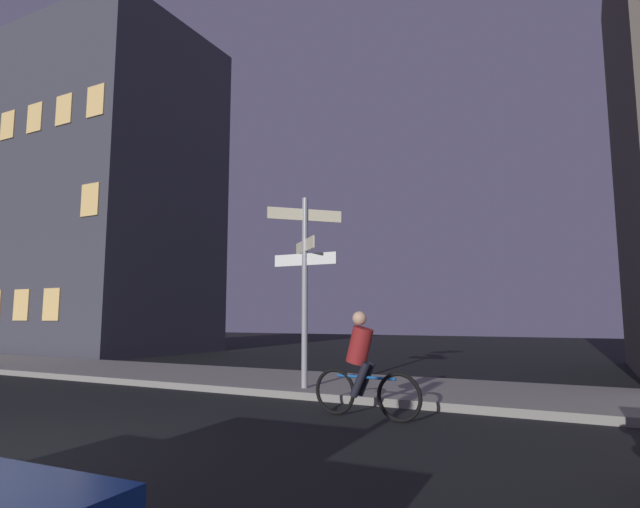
{
  "coord_description": "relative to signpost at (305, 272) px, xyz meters",
  "views": [
    {
      "loc": [
        5.97,
        -3.39,
        1.51
      ],
      "look_at": [
        1.38,
        5.5,
        2.75
      ],
      "focal_mm": 28.8,
      "sensor_mm": 36.0,
      "label": 1
    }
  ],
  "objects": [
    {
      "name": "signpost",
      "position": [
        0.0,
        0.0,
        0.0
      ],
      "size": [
        1.41,
        1.13,
        3.81
      ],
      "color": "gray",
      "rests_on": "sidewalk_kerb"
    },
    {
      "name": "cyclist",
      "position": [
        1.92,
        -1.62,
        -1.68
      ],
      "size": [
        1.82,
        0.37,
        1.61
      ],
      "color": "black",
      "rests_on": "ground_plane"
    },
    {
      "name": "building_left_block",
      "position": [
        -14.33,
        6.81,
        4.72
      ],
      "size": [
        8.92,
        6.97,
        14.29
      ],
      "color": "#383842",
      "rests_on": "ground_plane"
    },
    {
      "name": "sidewalk_kerb",
      "position": [
        -0.96,
        1.18,
        -2.35
      ],
      "size": [
        40.0,
        3.45,
        0.14
      ],
      "primitive_type": "cube",
      "color": "gray",
      "rests_on": "ground_plane"
    }
  ]
}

